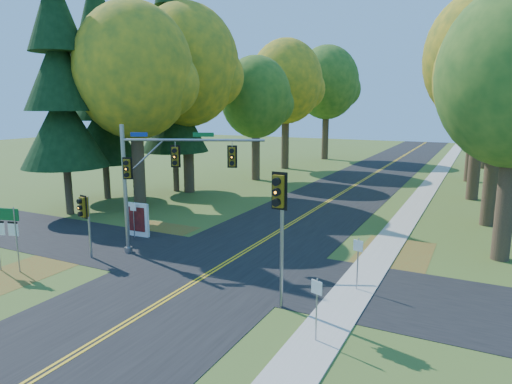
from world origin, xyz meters
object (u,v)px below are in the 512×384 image
at_px(route_sign_cluster, 6,226).
at_px(info_kiosk, 138,220).
at_px(east_signal_pole, 280,207).
at_px(traffic_mast, 159,172).

xyz_separation_m(route_sign_cluster, info_kiosk, (1.46, 6.83, -1.13)).
bearing_deg(route_sign_cluster, east_signal_pole, -6.21).
xyz_separation_m(traffic_mast, info_kiosk, (-3.08, 1.79, -3.16)).
xyz_separation_m(east_signal_pole, route_sign_cluster, (-12.34, -1.85, -1.76)).
distance_m(traffic_mast, east_signal_pole, 8.44).
height_order(route_sign_cluster, info_kiosk, route_sign_cluster).
xyz_separation_m(traffic_mast, route_sign_cluster, (-4.53, -5.05, -2.03)).
relative_size(traffic_mast, east_signal_pole, 1.28).
bearing_deg(east_signal_pole, traffic_mast, 158.28).
bearing_deg(traffic_mast, info_kiosk, 126.14).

